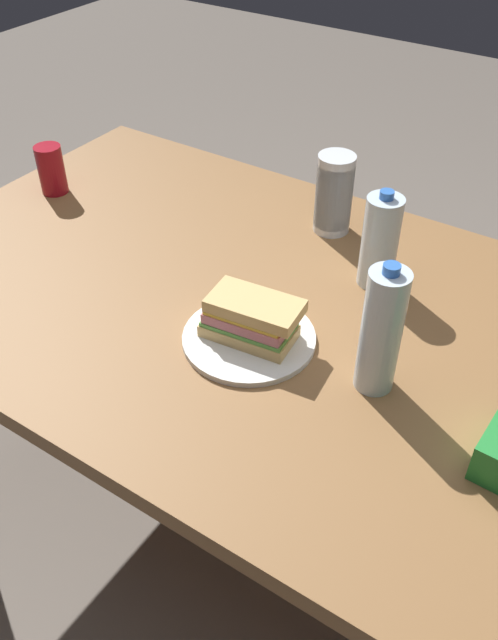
% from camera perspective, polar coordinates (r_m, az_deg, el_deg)
% --- Properties ---
extents(ground_plane, '(8.00, 8.00, 0.00)m').
position_cam_1_polar(ground_plane, '(1.88, 2.16, -17.00)').
color(ground_plane, '#70665B').
extents(dining_table, '(1.73, 0.98, 0.74)m').
position_cam_1_polar(dining_table, '(1.38, 2.82, -1.88)').
color(dining_table, olive).
rests_on(dining_table, ground_plane).
extents(paper_plate, '(0.25, 0.25, 0.01)m').
position_cam_1_polar(paper_plate, '(1.25, 0.00, -1.55)').
color(paper_plate, white).
rests_on(paper_plate, dining_table).
extents(sandwich, '(0.19, 0.12, 0.08)m').
position_cam_1_polar(sandwich, '(1.22, 0.20, 0.10)').
color(sandwich, '#DBB26B').
rests_on(sandwich, paper_plate).
extents(soda_can_red, '(0.07, 0.07, 0.12)m').
position_cam_1_polar(soda_can_red, '(1.77, -16.48, 12.18)').
color(soda_can_red, maroon).
rests_on(soda_can_red, dining_table).
extents(water_bottle_tall, '(0.07, 0.07, 0.21)m').
position_cam_1_polar(water_bottle_tall, '(1.37, 11.09, 6.59)').
color(water_bottle_tall, silver).
rests_on(water_bottle_tall, dining_table).
extents(plastic_cup_stack, '(0.08, 0.08, 0.18)m').
position_cam_1_polar(plastic_cup_stack, '(1.54, 7.24, 10.60)').
color(plastic_cup_stack, silver).
rests_on(plastic_cup_stack, dining_table).
extents(water_bottle_spare, '(0.07, 0.07, 0.25)m').
position_cam_1_polar(water_bottle_spare, '(1.12, 11.19, -0.97)').
color(water_bottle_spare, silver).
rests_on(water_bottle_spare, dining_table).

